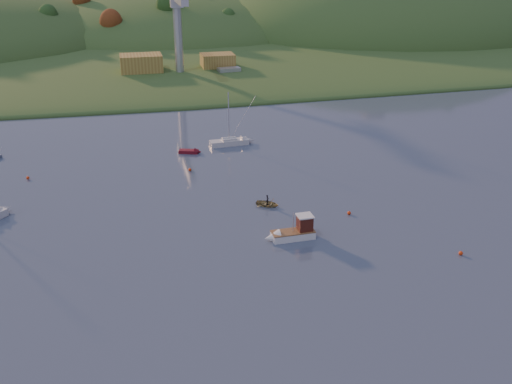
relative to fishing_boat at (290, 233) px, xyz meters
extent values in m
cube|color=#2C4A1D|center=(-4.77, 203.72, -0.90)|extent=(620.00, 220.00, 1.50)
ellipsoid|color=#2C4A1D|center=(-4.77, 138.72, -0.90)|extent=(640.00, 150.00, 7.00)
ellipsoid|color=#2C4A1D|center=(5.23, 183.72, -0.90)|extent=(140.00, 120.00, 36.00)
ellipsoid|color=#2C4A1D|center=(90.23, 168.72, -0.90)|extent=(150.00, 130.00, 60.00)
cube|color=slate|center=(0.23, 95.72, 0.30)|extent=(42.00, 16.00, 2.40)
cube|color=olive|center=(-12.77, 96.72, 3.90)|extent=(11.00, 8.00, 4.80)
cube|color=olive|center=(8.23, 97.72, 3.50)|extent=(9.00, 7.00, 4.00)
cylinder|color=#B7B7BC|center=(-2.77, 93.72, 10.50)|extent=(2.20, 2.20, 18.00)
cube|color=#B7B7BC|center=(-2.77, 93.72, 20.00)|extent=(3.20, 3.20, 3.20)
cube|color=#B7B7BC|center=(-2.77, 84.72, 21.00)|extent=(1.80, 18.00, 1.60)
cube|color=white|center=(0.41, 0.01, -0.41)|extent=(5.46, 2.08, 0.98)
cone|color=white|center=(-2.30, -0.05, -0.41)|extent=(1.94, 1.99, 1.95)
cube|color=brown|center=(0.41, 0.01, 0.10)|extent=(5.46, 2.13, 0.13)
cube|color=#461910|center=(1.93, 0.05, 1.05)|extent=(1.77, 1.67, 1.95)
cube|color=white|center=(1.93, 0.05, 2.08)|extent=(1.99, 1.89, 0.16)
cylinder|color=silver|center=(0.41, 0.01, 1.38)|extent=(0.10, 0.10, 2.60)
cube|color=silver|center=(-0.27, 37.98, -0.41)|extent=(7.27, 2.70, 0.98)
cube|color=silver|center=(-0.27, 37.98, 0.13)|extent=(2.79, 1.81, 0.62)
cylinder|color=silver|center=(-0.27, 37.98, 4.53)|extent=(0.18, 0.18, 8.90)
cylinder|color=silver|center=(-0.27, 37.98, 0.38)|extent=(2.85, 0.35, 0.12)
cylinder|color=silver|center=(-0.27, 37.98, 0.48)|extent=(2.51, 0.56, 0.36)
imported|color=#9F9058|center=(-0.20, 10.27, -0.56)|extent=(4.04, 3.78, 0.68)
imported|color=black|center=(-0.20, 10.27, -0.19)|extent=(0.57, 0.62, 1.41)
cube|color=maroon|center=(-8.14, 35.31, -0.61)|extent=(3.66, 2.40, 0.57)
cone|color=maroon|center=(-6.53, 34.76, -0.61)|extent=(1.57, 1.67, 1.36)
cube|color=#505D69|center=(10.23, 91.72, 0.01)|extent=(14.55, 6.67, 1.81)
cube|color=#B7B7BC|center=(10.23, 91.72, 1.51)|extent=(6.34, 3.71, 2.41)
sphere|color=red|center=(18.59, -8.66, -0.65)|extent=(0.50, 0.50, 0.50)
sphere|color=red|center=(9.93, 4.88, -0.65)|extent=(0.50, 0.50, 0.50)
sphere|color=red|center=(-34.37, 28.80, -0.65)|extent=(0.50, 0.50, 0.50)
sphere|color=red|center=(-9.09, 26.40, -0.65)|extent=(0.50, 0.50, 0.50)
camera|label=1|loc=(-18.93, -60.49, 32.77)|focal=40.00mm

